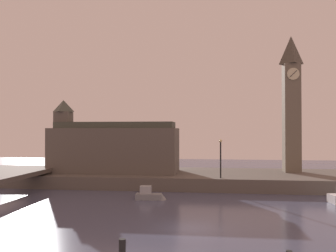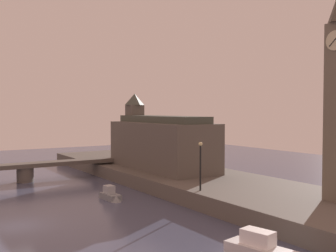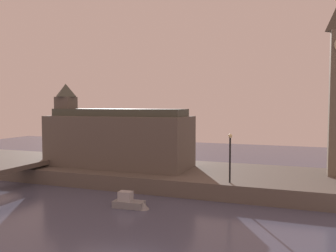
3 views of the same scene
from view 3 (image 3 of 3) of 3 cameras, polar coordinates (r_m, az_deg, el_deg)
name	(u,v)px [view 3 (image 3 of 3)]	position (r m, az deg, el deg)	size (l,w,h in m)	color
far_embankment	(214,178)	(37.98, 7.28, -8.21)	(70.00, 12.00, 1.50)	#5B544C
parliament_hall	(116,138)	(40.78, -8.25, -1.88)	(16.07, 6.23, 9.32)	#5B544C
streetlamp	(230,153)	(32.17, 9.78, -4.19)	(0.36, 0.36, 4.32)	black
boat_cruiser_grey	(131,203)	(30.05, -5.81, -11.97)	(3.10, 1.28, 1.32)	gray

